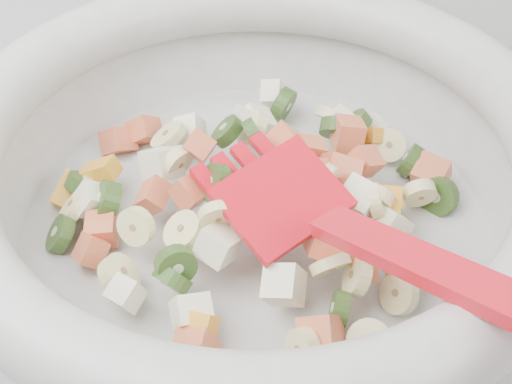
% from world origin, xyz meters
% --- Properties ---
extents(mixing_bowl, '(0.46, 0.40, 0.15)m').
position_xyz_m(mixing_bowl, '(-0.01, 1.43, 0.96)').
color(mixing_bowl, silver).
rests_on(mixing_bowl, counter).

